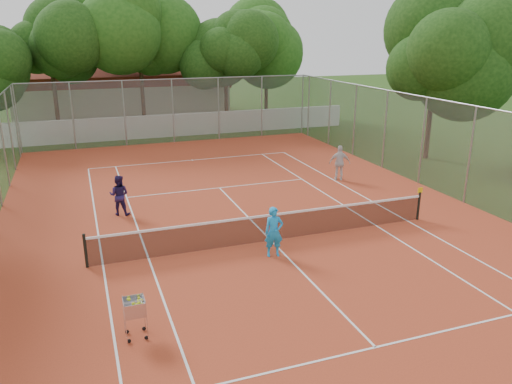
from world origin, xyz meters
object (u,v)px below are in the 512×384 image
object	(u,v)px
clubhouse	(122,90)
player_far_left	(119,195)
tennis_net	(271,227)
player_near	(274,232)
player_far_right	(340,163)
ball_hopper	(135,317)

from	to	relation	value
clubhouse	player_far_left	world-z (taller)	clubhouse
tennis_net	player_near	xyz separation A→B (m)	(-0.36, -1.13, 0.31)
player_near	player_far_left	distance (m)	6.91
player_far_right	ball_hopper	distance (m)	14.60
player_far_left	ball_hopper	world-z (taller)	player_far_left
tennis_net	player_far_left	xyz separation A→B (m)	(-4.55, 4.36, 0.30)
player_far_right	ball_hopper	size ratio (longest dim) A/B	1.58
tennis_net	clubhouse	bearing A→B (deg)	93.95
player_near	clubhouse	bearing A→B (deg)	102.54
tennis_net	player_far_left	world-z (taller)	player_far_left
ball_hopper	player_far_left	bearing A→B (deg)	69.25
player_far_left	player_far_right	bearing A→B (deg)	-150.17
clubhouse	player_far_right	world-z (taller)	clubhouse
tennis_net	player_far_right	xyz separation A→B (m)	(5.75, 5.73, 0.35)
player_near	ball_hopper	distance (m)	5.54
clubhouse	player_near	xyz separation A→B (m)	(1.64, -30.13, -1.38)
tennis_net	ball_hopper	size ratio (longest dim) A/B	11.22
clubhouse	player_far_right	size ratio (longest dim) A/B	9.81
tennis_net	ball_hopper	bearing A→B (deg)	-140.11
player_far_left	ball_hopper	distance (m)	8.54
ball_hopper	clubhouse	bearing A→B (deg)	67.05
clubhouse	player_far_left	xyz separation A→B (m)	(-2.55, -24.64, -1.39)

